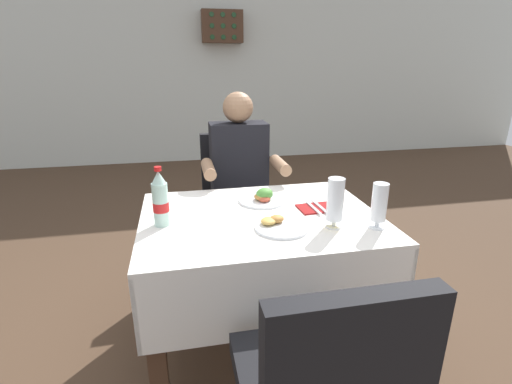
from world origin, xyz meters
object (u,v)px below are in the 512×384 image
at_px(main_dining_table, 260,249).
at_px(beer_glass_middle, 379,205).
at_px(beer_glass_left, 335,202).
at_px(napkin_cutlery_set, 316,208).
at_px(plate_far_diner, 263,198).
at_px(wall_bottle_rack, 222,27).
at_px(plate_near_camera, 279,225).
at_px(chair_far_diner_seat, 235,198).
at_px(seated_diner_far, 240,180).
at_px(cola_bottle_primary, 160,200).

relative_size(main_dining_table, beer_glass_middle, 5.48).
relative_size(beer_glass_left, napkin_cutlery_set, 1.14).
bearing_deg(beer_glass_left, plate_far_diner, 122.16).
height_order(beer_glass_left, wall_bottle_rack, wall_bottle_rack).
distance_m(plate_near_camera, wall_bottle_rack, 4.33).
relative_size(chair_far_diner_seat, beer_glass_left, 4.41).
height_order(main_dining_table, napkin_cutlery_set, napkin_cutlery_set).
relative_size(chair_far_diner_seat, plate_far_diner, 4.04).
distance_m(plate_near_camera, napkin_cutlery_set, 0.29).
bearing_deg(beer_glass_middle, napkin_cutlery_set, 124.44).
relative_size(napkin_cutlery_set, wall_bottle_rack, 0.34).
relative_size(main_dining_table, chair_far_diner_seat, 1.13).
relative_size(seated_diner_far, napkin_cutlery_set, 6.55).
bearing_deg(main_dining_table, plate_far_diner, 73.59).
xyz_separation_m(plate_far_diner, beer_glass_left, (0.23, -0.37, 0.09)).
bearing_deg(wall_bottle_rack, plate_far_diner, -94.23).
bearing_deg(beer_glass_left, chair_far_diner_seat, 105.59).
bearing_deg(plate_far_diner, cola_bottle_primary, -158.82).
bearing_deg(plate_near_camera, main_dining_table, 108.13).
distance_m(seated_diner_far, napkin_cutlery_set, 0.73).
height_order(plate_near_camera, beer_glass_left, beer_glass_left).
bearing_deg(plate_far_diner, wall_bottle_rack, 85.77).
bearing_deg(plate_near_camera, cola_bottle_primary, 164.92).
bearing_deg(napkin_cutlery_set, beer_glass_left, -90.47).
distance_m(seated_diner_far, cola_bottle_primary, 0.87).
relative_size(plate_far_diner, beer_glass_middle, 1.20).
xyz_separation_m(main_dining_table, beer_glass_middle, (0.46, -0.24, 0.28)).
bearing_deg(main_dining_table, wall_bottle_rack, 85.24).
bearing_deg(seated_diner_far, main_dining_table, -91.77).
height_order(plate_near_camera, beer_glass_middle, beer_glass_middle).
height_order(chair_far_diner_seat, wall_bottle_rack, wall_bottle_rack).
bearing_deg(cola_bottle_primary, beer_glass_middle, -13.56).
bearing_deg(napkin_cutlery_set, cola_bottle_primary, -176.70).
height_order(chair_far_diner_seat, cola_bottle_primary, cola_bottle_primary).
height_order(seated_diner_far, napkin_cutlery_set, seated_diner_far).
xyz_separation_m(seated_diner_far, beer_glass_left, (0.26, -0.90, 0.16)).
bearing_deg(plate_far_diner, chair_far_diner_seat, 94.51).
distance_m(main_dining_table, napkin_cutlery_set, 0.34).
distance_m(chair_far_diner_seat, beer_glass_left, 1.09).
bearing_deg(wall_bottle_rack, beer_glass_left, -90.74).
distance_m(beer_glass_left, cola_bottle_primary, 0.74).
height_order(cola_bottle_primary, napkin_cutlery_set, cola_bottle_primary).
bearing_deg(beer_glass_left, main_dining_table, 145.23).
bearing_deg(main_dining_table, plate_near_camera, -71.87).
height_order(seated_diner_far, plate_far_diner, seated_diner_far).
xyz_separation_m(plate_near_camera, beer_glass_left, (0.23, -0.04, 0.10)).
distance_m(plate_far_diner, beer_glass_left, 0.44).
distance_m(main_dining_table, beer_glass_middle, 0.59).
xyz_separation_m(main_dining_table, plate_near_camera, (0.05, -0.15, 0.19)).
distance_m(seated_diner_far, beer_glass_left, 0.95).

